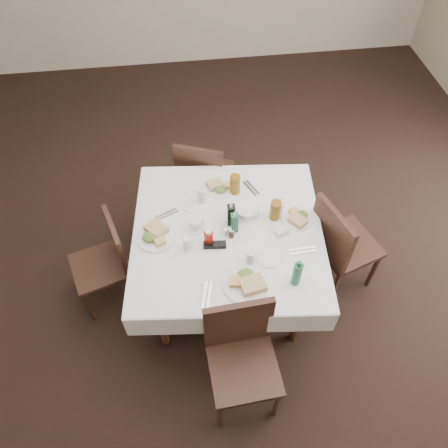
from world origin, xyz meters
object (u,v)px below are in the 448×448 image
object	(u,v)px
chair_east	(339,243)
water_n	(202,195)
green_bottle	(297,274)
chair_west	(108,258)
dining_table	(228,237)
oil_cruet_dark	(231,214)
water_s	(251,257)
chair_north	(203,174)
oil_cruet_green	(234,222)
ketchup_bottle	(209,237)
chair_south	(241,350)
water_w	(188,243)
water_e	(278,208)
bread_basket	(247,211)
coffee_mug	(196,225)

from	to	relation	value
chair_east	water_n	size ratio (longest dim) A/B	7.47
green_bottle	chair_west	bearing A→B (deg)	156.68
dining_table	oil_cruet_dark	world-z (taller)	oil_cruet_dark
water_s	dining_table	bearing A→B (deg)	111.50
chair_north	oil_cruet_green	xyz separation A→B (m)	(0.15, -0.85, 0.34)
chair_north	water_s	world-z (taller)	chair_north
oil_cruet_green	ketchup_bottle	distance (m)	0.22
water_s	green_bottle	xyz separation A→B (m)	(0.27, -0.19, 0.04)
chair_east	ketchup_bottle	distance (m)	1.05
chair_south	water_w	distance (m)	0.80
chair_west	water_n	bearing A→B (deg)	17.16
chair_south	water_n	size ratio (longest dim) A/B	7.41
dining_table	oil_cruet_green	distance (m)	0.18
chair_east	water_e	world-z (taller)	chair_east
chair_north	water_w	xyz separation A→B (m)	(-0.19, -0.97, 0.31)
bread_basket	coffee_mug	distance (m)	0.40
water_n	oil_cruet_green	xyz separation A→B (m)	(0.20, -0.31, 0.03)
ketchup_bottle	green_bottle	distance (m)	0.67
oil_cruet_dark	ketchup_bottle	world-z (taller)	oil_cruet_dark
green_bottle	water_s	bearing A→B (deg)	144.30
water_w	green_bottle	distance (m)	0.78
oil_cruet_green	chair_north	bearing A→B (deg)	100.18
chair_west	coffee_mug	distance (m)	0.76
chair_south	water_e	size ratio (longest dim) A/B	6.69
chair_east	coffee_mug	size ratio (longest dim) A/B	6.96
dining_table	chair_east	distance (m)	0.87
dining_table	chair_east	xyz separation A→B (m)	(0.86, -0.06, -0.14)
water_w	oil_cruet_green	size ratio (longest dim) A/B	0.54
oil_cruet_green	ketchup_bottle	size ratio (longest dim) A/B	1.52
water_s	chair_north	bearing A→B (deg)	100.90
water_w	chair_north	bearing A→B (deg)	78.86
dining_table	green_bottle	bearing A→B (deg)	-51.63
water_e	bread_basket	bearing A→B (deg)	170.81
chair_east	oil_cruet_green	distance (m)	0.87
water_n	ketchup_bottle	world-z (taller)	ketchup_bottle
bread_basket	green_bottle	distance (m)	0.67
water_w	oil_cruet_dark	bearing A→B (deg)	29.27
oil_cruet_dark	dining_table	bearing A→B (deg)	-114.75
water_n	oil_cruet_dark	bearing A→B (deg)	-53.11
dining_table	oil_cruet_green	world-z (taller)	oil_cruet_green
water_s	bread_basket	world-z (taller)	water_s
chair_north	water_w	bearing A→B (deg)	-101.14
chair_south	coffee_mug	bearing A→B (deg)	103.36
coffee_mug	dining_table	bearing A→B (deg)	-12.91
coffee_mug	ketchup_bottle	bearing A→B (deg)	-60.40
coffee_mug	green_bottle	distance (m)	0.82
coffee_mug	green_bottle	xyz separation A→B (m)	(0.61, -0.54, 0.06)
water_n	coffee_mug	size ratio (longest dim) A/B	0.93
coffee_mug	water_e	bearing A→B (deg)	5.20
ketchup_bottle	water_e	bearing A→B (deg)	20.04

